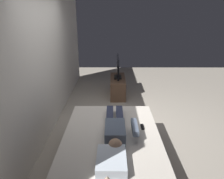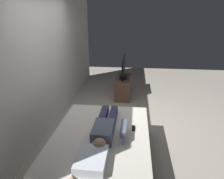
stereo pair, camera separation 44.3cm
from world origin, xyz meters
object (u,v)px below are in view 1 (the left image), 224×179
bed (112,149)px  tv (118,68)px  tv_stand (118,86)px  pillow (111,161)px  remote (142,127)px  person (116,128)px

bed → tv: bearing=-3.0°
bed → tv_stand: size_ratio=1.83×
pillow → remote: bearing=-28.4°
person → tv: size_ratio=1.43×
tv_stand → bed: bearing=177.0°
remote → tv: size_ratio=0.17×
person → tv: (2.89, -0.09, 0.16)m
pillow → person: person is taller
pillow → tv: tv is taller
bed → remote: remote is taller
pillow → remote: (0.86, -0.47, -0.05)m
person → tv_stand: (2.89, -0.09, -0.37)m
remote → person: bearing=110.5°
tv_stand → tv: 0.53m
bed → tv: 2.97m
bed → person: person is taller
bed → tv: (2.92, -0.15, 0.52)m
pillow → remote: size_ratio=3.20×
bed → pillow: bearing=-180.0°
person → tv_stand: bearing=-1.8°
pillow → tv_stand: pillow is taller
person → tv: 2.90m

